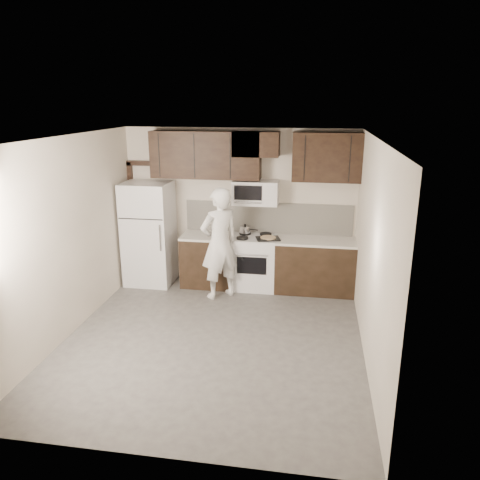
% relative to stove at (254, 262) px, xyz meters
% --- Properties ---
extents(floor, '(4.50, 4.50, 0.00)m').
position_rel_stove_xyz_m(floor, '(-0.30, -1.94, -0.46)').
color(floor, '#4A4745').
rests_on(floor, ground).
extents(back_wall, '(4.00, 0.00, 4.00)m').
position_rel_stove_xyz_m(back_wall, '(-0.30, 0.31, 0.89)').
color(back_wall, '#B9AE9D').
rests_on(back_wall, ground).
extents(ceiling, '(4.50, 4.50, 0.00)m').
position_rel_stove_xyz_m(ceiling, '(-0.30, -1.94, 2.24)').
color(ceiling, white).
rests_on(ceiling, back_wall).
extents(counter_run, '(2.95, 0.64, 0.91)m').
position_rel_stove_xyz_m(counter_run, '(0.30, 0.00, -0.00)').
color(counter_run, black).
rests_on(counter_run, floor).
extents(stove, '(0.76, 0.66, 0.94)m').
position_rel_stove_xyz_m(stove, '(0.00, 0.00, 0.00)').
color(stove, silver).
rests_on(stove, floor).
extents(backsplash, '(2.90, 0.02, 0.54)m').
position_rel_stove_xyz_m(backsplash, '(0.20, 0.30, 0.72)').
color(backsplash, beige).
rests_on(backsplash, counter_run).
extents(upper_cabinets, '(3.48, 0.35, 0.78)m').
position_rel_stove_xyz_m(upper_cabinets, '(-0.09, 0.14, 1.82)').
color(upper_cabinets, black).
rests_on(upper_cabinets, back_wall).
extents(microwave, '(0.76, 0.42, 0.40)m').
position_rel_stove_xyz_m(microwave, '(-0.00, 0.12, 1.19)').
color(microwave, silver).
rests_on(microwave, upper_cabinets).
extents(refrigerator, '(0.80, 0.76, 1.80)m').
position_rel_stove_xyz_m(refrigerator, '(-1.85, -0.05, 0.44)').
color(refrigerator, silver).
rests_on(refrigerator, floor).
extents(door_trim, '(0.50, 0.08, 2.12)m').
position_rel_stove_xyz_m(door_trim, '(-2.22, 0.27, 0.79)').
color(door_trim, black).
rests_on(door_trim, floor).
extents(saucepan, '(0.33, 0.19, 0.18)m').
position_rel_stove_xyz_m(saucepan, '(-0.18, 0.15, 0.52)').
color(saucepan, silver).
rests_on(saucepan, stove).
extents(baking_tray, '(0.45, 0.38, 0.02)m').
position_rel_stove_xyz_m(baking_tray, '(0.25, -0.10, 0.46)').
color(baking_tray, black).
rests_on(baking_tray, counter_run).
extents(pizza, '(0.32, 0.32, 0.02)m').
position_rel_stove_xyz_m(pizza, '(0.25, -0.10, 0.48)').
color(pizza, beige).
rests_on(pizza, baking_tray).
extents(person, '(0.80, 0.77, 1.84)m').
position_rel_stove_xyz_m(person, '(-0.50, -0.49, 0.46)').
color(person, silver).
rests_on(person, floor).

